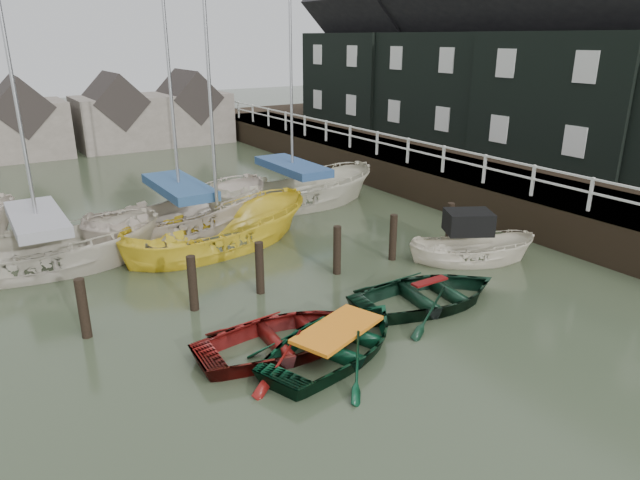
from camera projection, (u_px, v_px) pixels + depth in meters
ground at (367, 328)px, 13.07m from camera, size 120.00×120.00×0.00m
pier at (402, 169)px, 25.57m from camera, size 3.04×32.00×2.70m
land_strip at (486, 170)px, 28.60m from camera, size 14.00×38.00×1.50m
quay_houses at (521, 51)px, 25.62m from camera, size 6.52×28.14×10.01m
mooring_pilings at (263, 274)px, 14.72m from camera, size 13.72×0.22×1.80m
far_sheds at (113, 117)px, 33.51m from camera, size 14.00×4.08×4.39m
rowboat_red at (288, 349)px, 12.18m from camera, size 4.11×3.04×0.82m
rowboat_green at (337, 353)px, 12.01m from camera, size 4.67×4.00×0.82m
rowboat_dkgreen at (428, 305)px, 14.18m from camera, size 4.36×3.37×0.83m
motorboat at (470, 258)px, 16.87m from camera, size 3.91×3.01×2.22m
sailboat_a at (45, 267)px, 16.35m from camera, size 6.88×3.52×11.05m
sailboat_b at (183, 230)px, 19.45m from camera, size 7.32×4.06×12.16m
sailboat_c at (220, 247)px, 18.07m from camera, size 6.81×3.36×10.93m
sailboat_d at (293, 204)px, 22.44m from camera, size 7.11×3.34×12.65m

